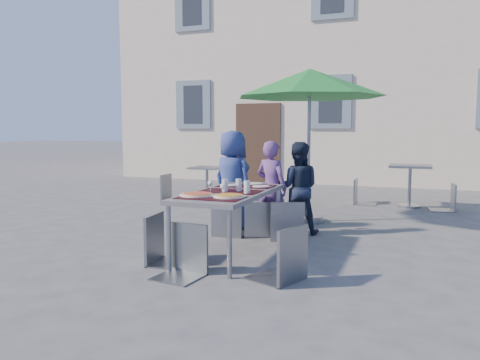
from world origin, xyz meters
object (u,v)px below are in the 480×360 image
at_px(dining_table, 230,196).
at_px(cafe_table_0, 207,178).
at_px(child_1, 271,188).
at_px(patio_umbrella, 310,84).
at_px(chair_0, 229,195).
at_px(bg_chair_r_1, 448,181).
at_px(bg_chair_l_1, 361,176).
at_px(child_0, 233,180).
at_px(bg_chair_l_0, 170,171).
at_px(chair_5, 184,219).
at_px(chair_3, 163,209).
at_px(cafe_table_1, 410,177).
at_px(child_2, 297,188).
at_px(chair_4, 284,219).
at_px(chair_2, 287,196).
at_px(bg_chair_r_0, 234,172).
at_px(chair_1, 259,197).
at_px(pizza_near_left, 197,194).
at_px(pizza_near_right, 229,196).

distance_m(dining_table, cafe_table_0, 4.46).
distance_m(child_1, patio_umbrella, 1.89).
bearing_deg(chair_0, bg_chair_r_1, 48.08).
relative_size(dining_table, bg_chair_l_1, 1.95).
xyz_separation_m(dining_table, child_1, (0.15, 1.19, -0.04)).
height_order(child_0, bg_chair_l_0, child_0).
distance_m(chair_0, chair_5, 1.80).
bearing_deg(dining_table, chair_3, -131.34).
xyz_separation_m(chair_3, cafe_table_1, (2.48, 4.96, -0.03)).
height_order(child_2, chair_4, child_2).
relative_size(chair_2, cafe_table_0, 1.46).
bearing_deg(bg_chair_l_1, bg_chair_r_0, -161.80).
relative_size(chair_1, patio_umbrella, 0.38).
xyz_separation_m(child_0, child_1, (0.66, -0.19, -0.07)).
relative_size(chair_5, patio_umbrella, 0.41).
height_order(pizza_near_left, chair_0, chair_0).
height_order(chair_0, chair_2, chair_2).
bearing_deg(bg_chair_r_1, cafe_table_0, -176.98).
xyz_separation_m(dining_table, chair_5, (-0.14, -0.92, -0.12)).
distance_m(pizza_near_left, chair_3, 0.41).
distance_m(pizza_near_left, bg_chair_r_1, 5.43).
xyz_separation_m(dining_table, pizza_near_right, (0.17, -0.47, 0.07)).
bearing_deg(pizza_near_right, cafe_table_0, 117.46).
bearing_deg(bg_chair_r_0, pizza_near_left, -74.05).
bearing_deg(chair_4, pizza_near_left, 166.03).
xyz_separation_m(pizza_near_right, chair_0, (-0.55, 1.33, -0.19)).
bearing_deg(child_1, cafe_table_1, -101.39).
bearing_deg(chair_4, chair_2, 103.92).
xyz_separation_m(pizza_near_left, bg_chair_r_0, (-1.18, 4.12, -0.15)).
bearing_deg(chair_2, chair_5, -107.70).
relative_size(chair_4, cafe_table_0, 1.52).
bearing_deg(chair_2, child_1, 138.09).
distance_m(pizza_near_right, child_2, 1.87).
height_order(child_0, chair_5, child_0).
relative_size(chair_3, bg_chair_l_0, 1.02).
bearing_deg(chair_3, pizza_near_left, 21.11).
relative_size(pizza_near_left, child_2, 0.29).
xyz_separation_m(pizza_near_left, cafe_table_1, (2.13, 4.83, -0.19)).
xyz_separation_m(child_2, patio_umbrella, (-0.04, 0.90, 1.52)).
distance_m(cafe_table_1, bg_chair_r_1, 0.68).
relative_size(chair_1, chair_5, 0.95).
xyz_separation_m(child_2, chair_1, (-0.45, -0.37, -0.11)).
relative_size(child_2, chair_0, 1.33).
bearing_deg(chair_2, cafe_table_1, 66.57).
bearing_deg(bg_chair_r_0, cafe_table_0, 158.39).
xyz_separation_m(chair_1, bg_chair_l_0, (-2.82, 2.58, 0.06)).
height_order(pizza_near_right, child_0, child_0).
bearing_deg(child_2, chair_1, 25.96).
bearing_deg(patio_umbrella, child_1, -104.48).
relative_size(pizza_near_right, chair_0, 0.35).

